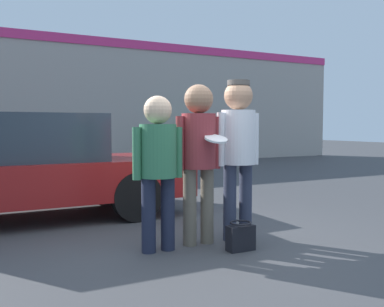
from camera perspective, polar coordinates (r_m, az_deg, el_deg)
The scene contains 8 objects.
ground_plane at distance 4.77m, azimuth 1.49°, elevation -12.48°, with size 56.00×56.00×0.00m, color #3F3F42.
storefront_building at distance 14.88m, azimuth -18.77°, elevation 6.90°, with size 24.00×0.22×4.38m.
person_left at distance 4.50m, azimuth -4.55°, elevation -0.71°, with size 0.56×0.39×1.64m.
person_middle_with_frisbee at distance 4.75m, azimuth 0.90°, elevation 0.75°, with size 0.55×0.58×1.79m.
person_right at distance 4.99m, azimuth 6.17°, elevation 1.53°, with size 0.56×0.39×1.85m.
parked_car_near at distance 6.51m, azimuth -22.77°, elevation -1.63°, with size 4.80×1.93×1.50m.
shrub at distance 15.44m, azimuth 0.05°, elevation 1.63°, with size 1.56×1.56×1.56m.
handbag at distance 4.67m, azimuth 6.50°, elevation -10.96°, with size 0.30×0.23×0.31m.
Camera 1 is at (-2.20, -4.02, 1.32)m, focal length 40.00 mm.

